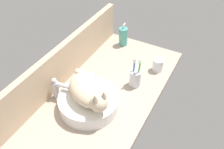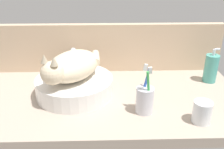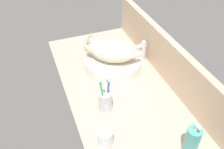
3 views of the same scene
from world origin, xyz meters
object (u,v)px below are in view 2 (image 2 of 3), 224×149
object	(u,v)px
cat	(71,66)
water_glass	(202,113)
sink_basin	(75,86)
soap_dispenser	(211,68)
toothbrush_cup	(145,99)
faucet	(74,61)

from	to	relation	value
cat	water_glass	distance (cm)	51.37
sink_basin	water_glass	xyz separation A→B (cm)	(45.78, -21.00, -0.10)
soap_dispenser	toothbrush_cup	xyz separation A→B (cm)	(-33.70, -24.42, -1.17)
cat	faucet	distance (cm)	20.56
soap_dispenser	water_glass	xyz separation A→B (cm)	(-14.92, -31.20, -2.90)
faucet	soap_dispenser	size ratio (longest dim) A/B	0.85
cat	toothbrush_cup	bearing A→B (deg)	-25.20
sink_basin	toothbrush_cup	world-z (taller)	toothbrush_cup
toothbrush_cup	water_glass	bearing A→B (deg)	-19.85
toothbrush_cup	water_glass	world-z (taller)	toothbrush_cup
soap_dispenser	cat	bearing A→B (deg)	-169.47
water_glass	soap_dispenser	bearing A→B (deg)	64.44
faucet	cat	bearing A→B (deg)	-85.82
cat	faucet	bearing A→B (deg)	94.18
toothbrush_cup	water_glass	xyz separation A→B (cm)	(18.78, -6.78, -1.73)
faucet	water_glass	distance (cm)	62.14
sink_basin	faucet	distance (cm)	18.92
sink_basin	water_glass	world-z (taller)	water_glass
cat	sink_basin	bearing A→B (deg)	61.88
sink_basin	water_glass	size ratio (longest dim) A/B	4.01
cat	soap_dispenser	world-z (taller)	cat
faucet	water_glass	size ratio (longest dim) A/B	1.72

